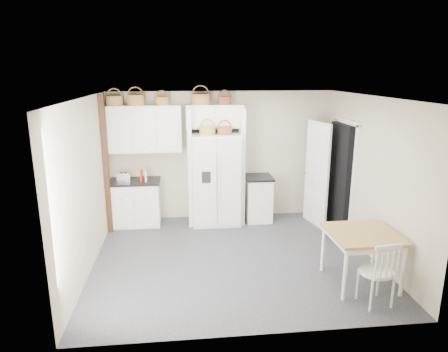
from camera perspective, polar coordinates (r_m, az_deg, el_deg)
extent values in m
plane|color=#262627|center=(6.71, 1.44, -11.59)|extent=(4.50, 4.50, 0.00)
plane|color=white|center=(6.02, 1.60, 11.17)|extent=(4.50, 4.50, 0.00)
plane|color=tan|center=(8.17, -0.36, 2.91)|extent=(4.50, 0.00, 4.50)
plane|color=tan|center=(6.35, -19.04, -1.37)|extent=(0.00, 4.00, 4.00)
plane|color=tan|center=(6.90, 20.35, -0.24)|extent=(0.00, 4.00, 4.00)
cube|color=white|center=(7.92, -1.18, -0.42)|extent=(0.93, 0.75, 1.81)
cube|color=beige|center=(8.12, -12.47, -3.85)|extent=(0.94, 0.59, 0.87)
cube|color=beige|center=(8.21, 4.88, -3.29)|extent=(0.50, 0.60, 0.88)
cube|color=olive|center=(6.15, 18.96, -10.99)|extent=(0.94, 0.94, 0.78)
cube|color=beige|center=(5.67, 20.97, -12.64)|extent=(0.50, 0.47, 0.92)
cube|color=black|center=(7.99, -12.65, -0.75)|extent=(0.98, 0.63, 0.04)
cube|color=black|center=(8.08, 4.95, -0.18)|extent=(0.54, 0.64, 0.04)
cube|color=silver|center=(7.93, -14.11, -0.16)|extent=(0.25, 0.15, 0.17)
cube|color=#AE1E0E|center=(7.86, -11.71, 0.07)|extent=(0.04, 0.15, 0.23)
cube|color=beige|center=(7.86, -11.12, 0.07)|extent=(0.04, 0.15, 0.22)
cylinder|color=brown|center=(7.90, -15.36, 10.33)|extent=(0.31, 0.31, 0.18)
cylinder|color=brown|center=(7.85, -12.50, 10.55)|extent=(0.33, 0.33, 0.20)
cylinder|color=brown|center=(7.81, -8.85, 10.55)|extent=(0.27, 0.27, 0.15)
cylinder|color=brown|center=(7.82, -3.35, 10.88)|extent=(0.36, 0.36, 0.20)
cylinder|color=brown|center=(7.85, 0.07, 10.74)|extent=(0.27, 0.27, 0.16)
cylinder|color=brown|center=(7.61, -2.39, 6.52)|extent=(0.30, 0.30, 0.16)
cylinder|color=brown|center=(7.64, 0.08, 6.52)|extent=(0.28, 0.28, 0.15)
cube|color=beige|center=(7.89, -11.21, 6.63)|extent=(1.40, 0.34, 0.90)
cube|color=beige|center=(7.86, -1.34, 8.53)|extent=(1.12, 0.34, 0.45)
cube|color=beige|center=(7.87, -4.92, 1.28)|extent=(0.08, 0.60, 2.30)
cube|color=beige|center=(7.96, 2.44, 1.47)|extent=(0.08, 0.60, 2.30)
cube|color=black|center=(7.62, -16.53, 1.43)|extent=(0.09, 0.09, 2.60)
cube|color=black|center=(7.81, 16.39, -0.33)|extent=(0.18, 0.85, 2.05)
cube|color=white|center=(7.99, 13.10, 0.22)|extent=(0.21, 0.79, 2.05)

